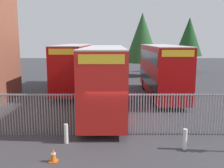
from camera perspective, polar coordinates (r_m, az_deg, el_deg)
The scene contains 10 objects.
ground_plane at distance 21.37m, azimuth -0.01°, elevation -3.49°, with size 100.00×100.00×0.00m, color #3D3D42.
palisade_fence at distance 13.35m, azimuth -2.78°, elevation -6.36°, with size 14.19×0.14×2.35m.
double_decker_bus_near_gate at distance 17.34m, azimuth -1.66°, elevation 1.57°, with size 2.54×10.81×4.42m.
double_decker_bus_behind_fence_left at distance 22.89m, azimuth 10.81°, elevation 3.37°, with size 2.54×10.81×4.42m.
double_decker_bus_behind_fence_right at distance 25.24m, azimuth -8.48°, elevation 4.01°, with size 2.54×10.81×4.42m.
bollard_near_left at distance 12.69m, azimuth -10.13°, elevation -10.72°, with size 0.20×0.20×0.95m, color silver.
bollard_center_front at distance 12.30m, azimuth 15.69°, elevation -11.61°, with size 0.20×0.20×0.95m, color silver.
traffic_cone_by_gate at distance 11.07m, azimuth -12.84°, elevation -14.98°, with size 0.34×0.34×0.59m.
tree_tall_back at distance 41.54m, azimuth 16.54°, elevation 9.94°, with size 4.05×4.05×8.26m.
tree_short_side at distance 35.36m, azimuth 6.60°, elevation 10.07°, with size 4.61×4.61×8.45m.
Camera 1 is at (-0.02, -12.81, 4.86)m, focal length 41.54 mm.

